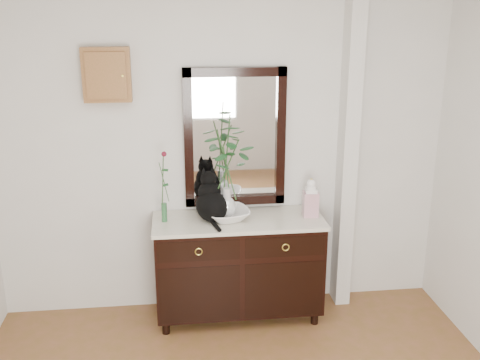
{
  "coord_description": "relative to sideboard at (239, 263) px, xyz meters",
  "views": [
    {
      "loc": [
        -0.37,
        -2.31,
        2.45
      ],
      "look_at": [
        0.1,
        1.63,
        1.2
      ],
      "focal_mm": 42.0,
      "sensor_mm": 36.0,
      "label": 1
    }
  ],
  "objects": [
    {
      "name": "cat",
      "position": [
        -0.21,
        0.0,
        0.57
      ],
      "size": [
        0.34,
        0.39,
        0.39
      ],
      "primitive_type": null,
      "rotation": [
        0.0,
        0.0,
        0.24
      ],
      "color": "black",
      "rests_on": "sideboard"
    },
    {
      "name": "key_cabinet",
      "position": [
        -0.95,
        0.21,
        1.48
      ],
      "size": [
        0.35,
        0.1,
        0.4
      ],
      "primitive_type": "cube",
      "color": "brown",
      "rests_on": "wall_back"
    },
    {
      "name": "ginger_jar",
      "position": [
        0.57,
        0.01,
        0.53
      ],
      "size": [
        0.12,
        0.12,
        0.31
      ],
      "primitive_type": null,
      "rotation": [
        0.0,
        0.0,
        -0.07
      ],
      "color": "white",
      "rests_on": "sideboard"
    },
    {
      "name": "sideboard",
      "position": [
        0.0,
        0.0,
        0.0
      ],
      "size": [
        1.33,
        0.52,
        0.82
      ],
      "color": "black",
      "rests_on": "ground"
    },
    {
      "name": "vase_branches",
      "position": [
        -0.09,
        0.0,
        0.81
      ],
      "size": [
        0.51,
        0.51,
        0.82
      ],
      "primitive_type": null,
      "rotation": [
        0.0,
        0.0,
        -0.37
      ],
      "color": "silver",
      "rests_on": "lotus_bowl"
    },
    {
      "name": "lotus_bowl",
      "position": [
        -0.09,
        0.0,
        0.42
      ],
      "size": [
        0.41,
        0.41,
        0.08
      ],
      "primitive_type": "imported",
      "rotation": [
        0.0,
        0.0,
        0.21
      ],
      "color": "white",
      "rests_on": "sideboard"
    },
    {
      "name": "pilaster",
      "position": [
        0.9,
        0.17,
        0.88
      ],
      "size": [
        0.12,
        0.2,
        2.7
      ],
      "primitive_type": "cube",
      "color": "silver",
      "rests_on": "ground"
    },
    {
      "name": "wall_back",
      "position": [
        -0.1,
        0.25,
        0.88
      ],
      "size": [
        3.6,
        0.04,
        2.7
      ],
      "primitive_type": "cube",
      "color": "silver",
      "rests_on": "ground"
    },
    {
      "name": "wall_mirror",
      "position": [
        -0.0,
        0.24,
        0.97
      ],
      "size": [
        0.8,
        0.06,
        1.1
      ],
      "color": "black",
      "rests_on": "wall_back"
    },
    {
      "name": "bud_vase_rose",
      "position": [
        -0.57,
        0.02,
        0.66
      ],
      "size": [
        0.08,
        0.08,
        0.57
      ],
      "primitive_type": null,
      "rotation": [
        0.0,
        0.0,
        0.21
      ],
      "color": "#2D6539",
      "rests_on": "sideboard"
    }
  ]
}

